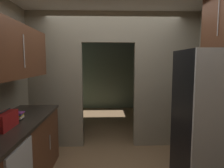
# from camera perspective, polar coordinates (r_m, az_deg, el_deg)

# --- Properties ---
(kitchen_partition) EXTENTS (3.25, 0.12, 2.60)m
(kitchen_partition) POSITION_cam_1_polar(r_m,az_deg,el_deg) (3.85, 0.91, 2.34)
(kitchen_partition) COLOR gray
(kitchen_partition) RESTS_ON ground
(adjoining_room_shell) EXTENTS (3.25, 3.37, 2.60)m
(adjoining_room_shell) POSITION_cam_1_polar(r_m,az_deg,el_deg) (6.06, -0.45, 2.87)
(adjoining_room_shell) COLOR slate
(adjoining_room_shell) RESTS_ON ground
(refrigerator) EXTENTS (0.84, 0.75, 1.81)m
(refrigerator) POSITION_cam_1_polar(r_m,az_deg,el_deg) (2.89, 27.00, -9.46)
(refrigerator) COLOR black
(refrigerator) RESTS_ON ground
(lower_cabinet_run) EXTENTS (0.66, 2.00, 0.92)m
(lower_cabinet_run) POSITION_cam_1_polar(r_m,az_deg,el_deg) (2.90, -26.25, -18.59)
(lower_cabinet_run) COLOR brown
(lower_cabinet_run) RESTS_ON ground
(upper_cabinet_counterside) EXTENTS (0.36, 1.80, 0.65)m
(upper_cabinet_counterside) POSITION_cam_1_polar(r_m,az_deg,el_deg) (2.65, -27.61, 8.37)
(upper_cabinet_counterside) COLOR brown
(boombox) EXTENTS (0.16, 0.36, 0.21)m
(boombox) POSITION_cam_1_polar(r_m,az_deg,el_deg) (2.51, -28.45, -9.24)
(boombox) COLOR maroon
(boombox) RESTS_ON lower_cabinet_run
(book_stack) EXTENTS (0.14, 0.15, 0.09)m
(book_stack) POSITION_cam_1_polar(r_m,az_deg,el_deg) (2.83, -25.39, -8.28)
(book_stack) COLOR black
(book_stack) RESTS_ON lower_cabinet_run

